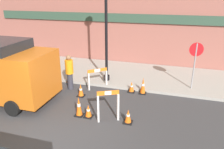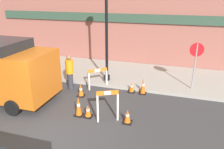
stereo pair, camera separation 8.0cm
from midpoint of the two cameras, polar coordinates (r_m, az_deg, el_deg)
ground_plane at (r=7.00m, az=-17.36°, el=-17.30°), size 60.00×60.00×0.00m
sidewalk_slab at (r=12.10m, az=-0.51°, el=0.65°), size 18.00×3.83×0.13m
storefront_facade at (r=13.35m, az=2.11°, el=14.42°), size 18.00×0.22×5.50m
streetlamp_post at (r=10.10m, az=-1.24°, el=15.94°), size 0.44×0.44×5.04m
stop_sign at (r=10.09m, az=21.21°, el=3.91°), size 0.59×0.14×2.10m
barricade_0 at (r=7.51m, az=-0.86°, el=-8.00°), size 0.73×0.46×1.14m
barricade_1 at (r=10.06m, az=-3.55°, el=-0.80°), size 0.79×0.71×0.96m
traffic_cone_0 at (r=8.00m, az=-8.45°, el=-8.27°), size 0.30×0.30×0.74m
traffic_cone_1 at (r=9.46m, az=-7.91°, el=-4.13°), size 0.30×0.30×0.56m
traffic_cone_2 at (r=9.65m, az=8.35°, el=-3.04°), size 0.30×0.30×0.74m
traffic_cone_3 at (r=7.95m, az=-6.02°, el=-9.50°), size 0.30×0.30×0.47m
traffic_cone_4 at (r=7.58m, az=4.38°, el=-10.91°), size 0.30×0.30×0.50m
traffic_cone_5 at (r=9.80m, az=5.38°, el=-3.31°), size 0.30×0.30×0.49m
person_worker at (r=10.05m, az=-10.77°, el=0.90°), size 0.46×0.46×1.62m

